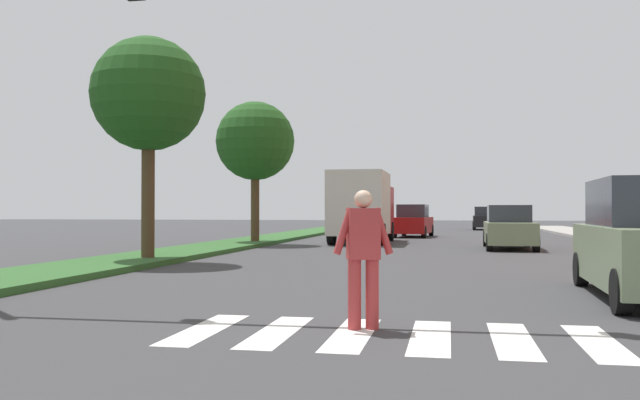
{
  "coord_description": "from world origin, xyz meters",
  "views": [
    {
      "loc": [
        0.66,
        0.45,
        1.44
      ],
      "look_at": [
        -2.93,
        19.2,
        1.74
      ],
      "focal_mm": 37.95,
      "sensor_mm": 36.0,
      "label": 1
    }
  ],
  "objects_px": {
    "sedan_midblock": "(509,229)",
    "sedan_far_horizon": "(485,219)",
    "truck_box_delivery": "(362,206)",
    "traffic_light_gantry": "(134,19)",
    "sedan_distant": "(413,222)",
    "tree_mid": "(148,95)",
    "pedestrian_performer": "(363,252)",
    "tree_far": "(255,142)"
  },
  "relations": [
    {
      "from": "sedan_midblock",
      "to": "sedan_far_horizon",
      "type": "relative_size",
      "value": 1.0
    },
    {
      "from": "sedan_far_horizon",
      "to": "truck_box_delivery",
      "type": "distance_m",
      "value": 23.17
    },
    {
      "from": "traffic_light_gantry",
      "to": "sedan_distant",
      "type": "xyz_separation_m",
      "value": [
        2.82,
        27.5,
        -3.57
      ]
    },
    {
      "from": "sedan_distant",
      "to": "traffic_light_gantry",
      "type": "bearing_deg",
      "value": -95.85
    },
    {
      "from": "sedan_midblock",
      "to": "sedan_distant",
      "type": "xyz_separation_m",
      "value": [
        -4.14,
        10.9,
        0.05
      ]
    },
    {
      "from": "tree_mid",
      "to": "truck_box_delivery",
      "type": "xyz_separation_m",
      "value": [
        4.35,
        12.47,
        -2.99
      ]
    },
    {
      "from": "tree_mid",
      "to": "truck_box_delivery",
      "type": "height_order",
      "value": "tree_mid"
    },
    {
      "from": "tree_mid",
      "to": "sedan_far_horizon",
      "type": "height_order",
      "value": "tree_mid"
    },
    {
      "from": "sedan_midblock",
      "to": "sedan_far_horizon",
      "type": "height_order",
      "value": "sedan_far_horizon"
    },
    {
      "from": "sedan_midblock",
      "to": "sedan_far_horizon",
      "type": "distance_m",
      "value": 25.86
    },
    {
      "from": "sedan_midblock",
      "to": "truck_box_delivery",
      "type": "bearing_deg",
      "value": 148.9
    },
    {
      "from": "pedestrian_performer",
      "to": "sedan_distant",
      "type": "height_order",
      "value": "sedan_distant"
    },
    {
      "from": "tree_mid",
      "to": "sedan_far_horizon",
      "type": "distance_m",
      "value": 36.54
    },
    {
      "from": "sedan_distant",
      "to": "sedan_far_horizon",
      "type": "xyz_separation_m",
      "value": [
        4.59,
        14.96,
        -0.01
      ]
    },
    {
      "from": "tree_far",
      "to": "truck_box_delivery",
      "type": "distance_m",
      "value": 5.57
    },
    {
      "from": "traffic_light_gantry",
      "to": "pedestrian_performer",
      "type": "xyz_separation_m",
      "value": [
        3.72,
        -1.46,
        -3.45
      ]
    },
    {
      "from": "tree_mid",
      "to": "sedan_distant",
      "type": "distance_m",
      "value": 21.04
    },
    {
      "from": "sedan_midblock",
      "to": "traffic_light_gantry",
      "type": "bearing_deg",
      "value": -112.72
    },
    {
      "from": "traffic_light_gantry",
      "to": "truck_box_delivery",
      "type": "bearing_deg",
      "value": 87.33
    },
    {
      "from": "tree_mid",
      "to": "tree_far",
      "type": "xyz_separation_m",
      "value": [
        0.09,
        10.13,
        -0.27
      ]
    },
    {
      "from": "pedestrian_performer",
      "to": "sedan_midblock",
      "type": "height_order",
      "value": "pedestrian_performer"
    },
    {
      "from": "tree_far",
      "to": "truck_box_delivery",
      "type": "xyz_separation_m",
      "value": [
        4.26,
        2.34,
        -2.72
      ]
    },
    {
      "from": "sedan_distant",
      "to": "sedan_midblock",
      "type": "bearing_deg",
      "value": -69.22
    },
    {
      "from": "sedan_distant",
      "to": "sedan_far_horizon",
      "type": "bearing_deg",
      "value": 72.95
    },
    {
      "from": "traffic_light_gantry",
      "to": "sedan_far_horizon",
      "type": "distance_m",
      "value": 43.25
    },
    {
      "from": "tree_mid",
      "to": "sedan_far_horizon",
      "type": "relative_size",
      "value": 1.4
    },
    {
      "from": "tree_far",
      "to": "pedestrian_performer",
      "type": "xyz_separation_m",
      "value": [
        7.04,
        -19.36,
        -3.42
      ]
    },
    {
      "from": "traffic_light_gantry",
      "to": "sedan_distant",
      "type": "distance_m",
      "value": 27.88
    },
    {
      "from": "tree_mid",
      "to": "pedestrian_performer",
      "type": "xyz_separation_m",
      "value": [
        7.14,
        -9.23,
        -3.69
      ]
    },
    {
      "from": "sedan_distant",
      "to": "sedan_far_horizon",
      "type": "distance_m",
      "value": 15.65
    },
    {
      "from": "tree_mid",
      "to": "tree_far",
      "type": "bearing_deg",
      "value": 89.48
    },
    {
      "from": "traffic_light_gantry",
      "to": "sedan_far_horizon",
      "type": "relative_size",
      "value": 2.19
    },
    {
      "from": "tree_mid",
      "to": "sedan_far_horizon",
      "type": "xyz_separation_m",
      "value": [
        10.82,
        34.7,
        -3.83
      ]
    },
    {
      "from": "tree_far",
      "to": "sedan_midblock",
      "type": "bearing_deg",
      "value": -7.16
    },
    {
      "from": "sedan_midblock",
      "to": "tree_mid",
      "type": "bearing_deg",
      "value": -139.54
    },
    {
      "from": "tree_mid",
      "to": "pedestrian_performer",
      "type": "height_order",
      "value": "tree_mid"
    },
    {
      "from": "tree_far",
      "to": "pedestrian_performer",
      "type": "distance_m",
      "value": 20.88
    },
    {
      "from": "traffic_light_gantry",
      "to": "sedan_far_horizon",
      "type": "bearing_deg",
      "value": 80.11
    },
    {
      "from": "tree_far",
      "to": "traffic_light_gantry",
      "type": "relative_size",
      "value": 0.62
    },
    {
      "from": "tree_mid",
      "to": "sedan_distant",
      "type": "height_order",
      "value": "tree_mid"
    },
    {
      "from": "tree_mid",
      "to": "sedan_midblock",
      "type": "bearing_deg",
      "value": 40.46
    },
    {
      "from": "tree_far",
      "to": "sedan_distant",
      "type": "bearing_deg",
      "value": 57.43
    }
  ]
}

